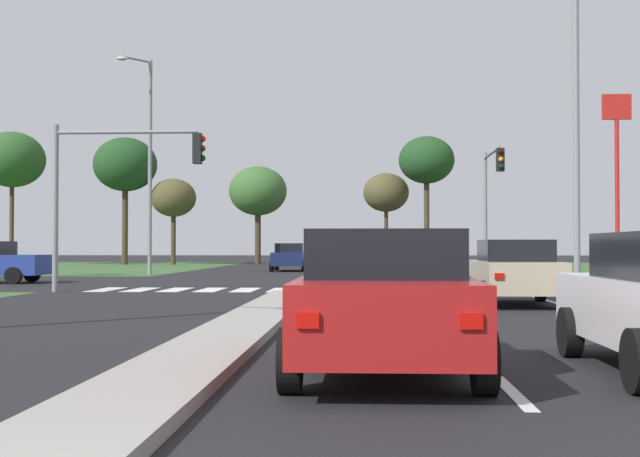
% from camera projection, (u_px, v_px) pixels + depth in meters
% --- Properties ---
extents(ground_plane, '(200.00, 200.00, 0.00)m').
position_uv_depth(ground_plane, '(311.00, 283.00, 32.83)').
color(ground_plane, black).
extents(median_island_near, '(1.20, 22.00, 0.14)m').
position_uv_depth(median_island_near, '(238.00, 330.00, 13.86)').
color(median_island_near, gray).
rests_on(median_island_near, ground).
extents(median_island_far, '(1.20, 36.00, 0.14)m').
position_uv_depth(median_island_far, '(334.00, 266.00, 57.79)').
color(median_island_far, gray).
rests_on(median_island_far, ground).
extents(lane_dash_near, '(0.14, 2.00, 0.01)m').
position_uv_depth(lane_dash_near, '(513.00, 392.00, 8.31)').
color(lane_dash_near, silver).
rests_on(lane_dash_near, ground).
extents(lane_dash_second, '(0.14, 2.00, 0.01)m').
position_uv_depth(lane_dash_second, '(450.00, 331.00, 14.30)').
color(lane_dash_second, silver).
rests_on(lane_dash_second, ground).
extents(lane_dash_third, '(0.14, 2.00, 0.01)m').
position_uv_depth(lane_dash_third, '(425.00, 306.00, 20.29)').
color(lane_dash_third, silver).
rests_on(lane_dash_third, ground).
extents(lane_dash_fourth, '(0.14, 2.00, 0.01)m').
position_uv_depth(lane_dash_fourth, '(411.00, 292.00, 26.28)').
color(lane_dash_fourth, silver).
rests_on(lane_dash_fourth, ground).
extents(lane_dash_fifth, '(0.14, 2.00, 0.01)m').
position_uv_depth(lane_dash_fifth, '(402.00, 284.00, 32.27)').
color(lane_dash_fifth, silver).
rests_on(lane_dash_fifth, ground).
extents(stop_bar_near, '(6.40, 0.50, 0.01)m').
position_uv_depth(stop_bar_near, '(422.00, 293.00, 25.65)').
color(stop_bar_near, silver).
rests_on(stop_bar_near, ground).
extents(crosswalk_bar_near, '(0.70, 2.80, 0.01)m').
position_uv_depth(crosswalk_bar_near, '(106.00, 290.00, 27.97)').
color(crosswalk_bar_near, silver).
rests_on(crosswalk_bar_near, ground).
extents(crosswalk_bar_second, '(0.70, 2.80, 0.01)m').
position_uv_depth(crosswalk_bar_second, '(141.00, 290.00, 27.91)').
color(crosswalk_bar_second, silver).
rests_on(crosswalk_bar_second, ground).
extents(crosswalk_bar_third, '(0.70, 2.80, 0.01)m').
position_uv_depth(crosswalk_bar_third, '(176.00, 290.00, 27.85)').
color(crosswalk_bar_third, silver).
rests_on(crosswalk_bar_third, ground).
extents(crosswalk_bar_fourth, '(0.70, 2.80, 0.01)m').
position_uv_depth(crosswalk_bar_fourth, '(211.00, 290.00, 27.79)').
color(crosswalk_bar_fourth, silver).
rests_on(crosswalk_bar_fourth, ground).
extents(crosswalk_bar_fifth, '(0.70, 2.80, 0.01)m').
position_uv_depth(crosswalk_bar_fifth, '(246.00, 290.00, 27.73)').
color(crosswalk_bar_fifth, silver).
rests_on(crosswalk_bar_fifth, ground).
extents(crosswalk_bar_sixth, '(0.70, 2.80, 0.01)m').
position_uv_depth(crosswalk_bar_sixth, '(281.00, 290.00, 27.67)').
color(crosswalk_bar_sixth, silver).
rests_on(crosswalk_bar_sixth, ground).
extents(car_beige_near, '(2.03, 4.19, 1.58)m').
position_uv_depth(car_beige_near, '(514.00, 272.00, 20.82)').
color(car_beige_near, '#BCAD8E').
rests_on(car_beige_near, ground).
extents(car_red_third, '(2.09, 4.41, 1.61)m').
position_uv_depth(car_red_third, '(383.00, 300.00, 9.58)').
color(car_red_third, '#A31919').
rests_on(car_red_third, ground).
extents(car_silver_fifth, '(2.05, 4.62, 1.56)m').
position_uv_depth(car_silver_fifth, '(369.00, 276.00, 17.95)').
color(car_silver_fifth, '#B7B7BC').
rests_on(car_silver_fifth, ground).
extents(car_navy_sixth, '(2.02, 4.38, 1.59)m').
position_uv_depth(car_navy_sixth, '(290.00, 257.00, 49.13)').
color(car_navy_sixth, '#161E47').
rests_on(car_navy_sixth, ground).
extents(traffic_signal_far_right, '(0.32, 4.74, 5.73)m').
position_uv_depth(traffic_signal_far_right, '(491.00, 189.00, 37.42)').
color(traffic_signal_far_right, gray).
rests_on(traffic_signal_far_right, ground).
extents(traffic_signal_near_left, '(4.83, 0.32, 5.24)m').
position_uv_depth(traffic_signal_near_left, '(113.00, 175.00, 26.62)').
color(traffic_signal_near_left, gray).
rests_on(traffic_signal_near_left, ground).
extents(street_lamp_second, '(2.58, 0.37, 10.80)m').
position_uv_depth(street_lamp_second, '(582.00, 101.00, 26.62)').
color(street_lamp_second, gray).
rests_on(street_lamp_second, ground).
extents(street_lamp_third, '(1.41, 1.65, 10.77)m').
position_uv_depth(street_lamp_third, '(148.00, 156.00, 42.66)').
color(street_lamp_third, gray).
rests_on(street_lamp_third, ground).
extents(pedestrian_at_median, '(0.34, 0.34, 1.81)m').
position_uv_depth(pedestrian_at_median, '(324.00, 250.00, 42.55)').
color(pedestrian_at_median, '#9E8966').
rests_on(pedestrian_at_median, median_island_far).
extents(fastfood_pole_sign, '(1.80, 0.40, 11.06)m').
position_uv_depth(fastfood_pole_sign, '(617.00, 141.00, 54.04)').
color(fastfood_pole_sign, red).
rests_on(fastfood_pole_sign, ground).
extents(treeline_near, '(5.05, 5.05, 10.28)m').
position_uv_depth(treeline_near, '(12.00, 160.00, 65.89)').
color(treeline_near, '#423323').
rests_on(treeline_near, ground).
extents(treeline_second, '(4.94, 4.94, 9.91)m').
position_uv_depth(treeline_second, '(125.00, 165.00, 66.51)').
color(treeline_second, '#423323').
rests_on(treeline_second, ground).
extents(treeline_third, '(3.51, 3.51, 6.70)m').
position_uv_depth(treeline_third, '(174.00, 198.00, 66.47)').
color(treeline_third, '#423323').
rests_on(treeline_third, ground).
extents(treeline_fourth, '(4.66, 4.66, 7.87)m').
position_uv_depth(treeline_fourth, '(258.00, 191.00, 68.76)').
color(treeline_fourth, '#423323').
rests_on(treeline_fourth, ground).
extents(treeline_fifth, '(3.64, 3.64, 7.26)m').
position_uv_depth(treeline_fifth, '(386.00, 193.00, 68.02)').
color(treeline_fifth, '#423323').
rests_on(treeline_fifth, ground).
extents(treeline_sixth, '(4.30, 4.30, 9.91)m').
position_uv_depth(treeline_sixth, '(427.00, 161.00, 65.75)').
color(treeline_sixth, '#423323').
rests_on(treeline_sixth, ground).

